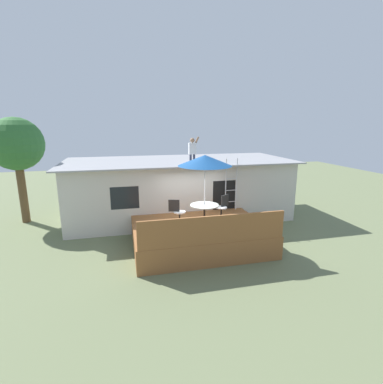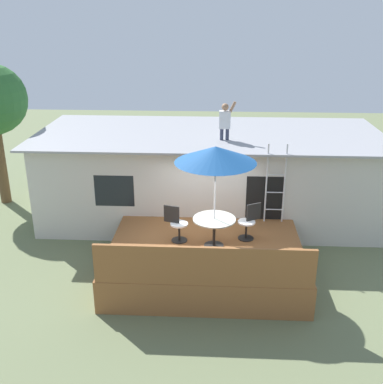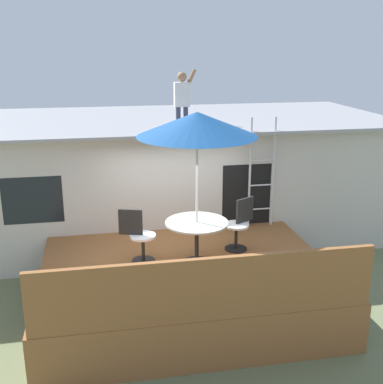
{
  "view_description": "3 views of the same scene",
  "coord_description": "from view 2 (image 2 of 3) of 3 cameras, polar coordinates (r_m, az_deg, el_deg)",
  "views": [
    {
      "loc": [
        -2.61,
        -9.69,
        4.41
      ],
      "look_at": [
        -0.12,
        0.6,
        1.88
      ],
      "focal_mm": 27.01,
      "sensor_mm": 36.0,
      "label": 1
    },
    {
      "loc": [
        0.21,
        -10.32,
        6.25
      ],
      "look_at": [
        -0.41,
        0.98,
        1.81
      ],
      "focal_mm": 43.85,
      "sensor_mm": 36.0,
      "label": 2
    },
    {
      "loc": [
        -1.28,
        -7.45,
        4.34
      ],
      "look_at": [
        0.24,
        0.62,
        1.85
      ],
      "focal_mm": 45.89,
      "sensor_mm": 36.0,
      "label": 3
    }
  ],
  "objects": [
    {
      "name": "patio_chair_left",
      "position": [
        11.69,
        -1.84,
        -3.87
      ],
      "size": [
        0.61,
        0.44,
        0.92
      ],
      "rotation": [
        0.0,
        0.0,
        -0.28
      ],
      "color": "black",
      "rests_on": "deck"
    },
    {
      "name": "deck",
      "position": [
        11.86,
        1.72,
        -8.12
      ],
      "size": [
        4.74,
        3.73,
        0.8
      ],
      "primitive_type": "cube",
      "color": "brown",
      "rests_on": "ground"
    },
    {
      "name": "patio_table",
      "position": [
        11.35,
        2.78,
        -3.97
      ],
      "size": [
        1.04,
        1.04,
        0.74
      ],
      "color": "black",
      "rests_on": "deck"
    },
    {
      "name": "person_figure",
      "position": [
        13.41,
        4.12,
        8.85
      ],
      "size": [
        0.47,
        0.2,
        1.11
      ],
      "color": "#33384C",
      "rests_on": "house"
    },
    {
      "name": "step_ladder",
      "position": [
        12.67,
        10.17,
        1.0
      ],
      "size": [
        0.52,
        0.04,
        2.2
      ],
      "color": "silver",
      "rests_on": "deck"
    },
    {
      "name": "deck_railing",
      "position": [
        9.87,
        1.5,
        -9.02
      ],
      "size": [
        4.64,
        0.08,
        0.9
      ],
      "primitive_type": "cube",
      "color": "brown",
      "rests_on": "deck"
    },
    {
      "name": "house",
      "position": [
        14.75,
        2.13,
        2.11
      ],
      "size": [
        10.5,
        4.5,
        2.73
      ],
      "color": "beige",
      "rests_on": "ground"
    },
    {
      "name": "patio_umbrella",
      "position": [
        10.71,
        2.95,
        4.57
      ],
      "size": [
        1.9,
        1.9,
        2.54
      ],
      "color": "silver",
      "rests_on": "deck"
    },
    {
      "name": "patio_chair_right",
      "position": [
        11.88,
        7.0,
        -3.6
      ],
      "size": [
        0.58,
        0.44,
        0.92
      ],
      "rotation": [
        0.0,
        0.0,
        -2.63
      ],
      "color": "black",
      "rests_on": "deck"
    },
    {
      "name": "ground_plane",
      "position": [
        12.07,
        1.7,
        -9.77
      ],
      "size": [
        40.0,
        40.0,
        0.0
      ],
      "primitive_type": "plane",
      "color": "#66704C"
    }
  ]
}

